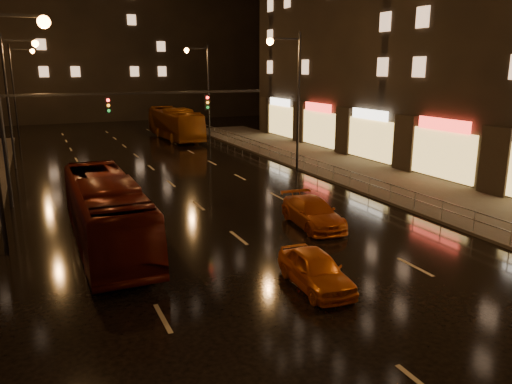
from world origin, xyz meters
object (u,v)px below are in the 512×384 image
(bus_curb, at_px, (175,124))
(taxi_near, at_px, (315,269))
(taxi_far, at_px, (313,213))
(bus_red, at_px, (106,212))

(bus_curb, distance_m, taxi_near, 39.21)
(taxi_far, bearing_deg, taxi_near, -114.48)
(taxi_near, bearing_deg, bus_red, 133.69)
(bus_curb, xyz_separation_m, taxi_near, (-5.50, -38.81, -1.00))
(bus_curb, bearing_deg, bus_red, -111.97)
(bus_red, distance_m, bus_curb, 33.55)
(bus_red, relative_size, taxi_far, 2.37)
(taxi_near, distance_m, taxi_far, 7.06)
(bus_red, relative_size, bus_curb, 0.92)
(bus_red, xyz_separation_m, bus_curb, (11.58, 31.49, 0.13))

